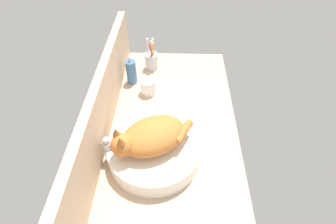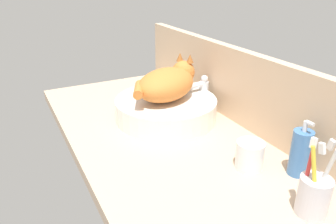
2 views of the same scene
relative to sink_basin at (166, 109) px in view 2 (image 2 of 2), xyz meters
The scene contains 8 objects.
ground_plane 14.47cm from the sink_basin, 26.22° to the right, with size 128.15×60.04×4.00cm, color tan.
backsplash_panel 26.91cm from the sink_basin, 62.11° to the left, with size 128.15×3.60×25.97cm, color #CCAD8C.
sink_basin is the anchor object (origin of this frame).
cat 9.76cm from the sink_basin, 122.36° to the left, with size 27.01×30.11×14.00cm.
faucet 16.91cm from the sink_basin, 96.46° to the left, with size 4.02×11.86×13.60cm.
soap_dispenser 50.40cm from the sink_basin, 17.74° to the left, with size 5.28×5.28×16.19cm.
toothbrush_cup 60.85cm from the sink_basin, ahead, with size 7.08×7.08×18.72cm.
water_glass 39.82cm from the sink_basin, ahead, with size 7.76×7.76×7.79cm.
Camera 2 is at (86.19, -44.20, 51.28)cm, focal length 35.00 mm.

